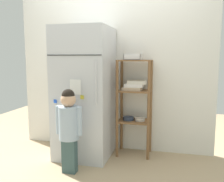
% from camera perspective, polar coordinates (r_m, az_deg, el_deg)
% --- Properties ---
extents(ground_plane, '(6.00, 6.00, 0.00)m').
position_cam_1_polar(ground_plane, '(3.31, -1.39, -15.10)').
color(ground_plane, tan).
extents(kitchen_wall_back, '(2.73, 0.03, 2.17)m').
position_cam_1_polar(kitchen_wall_back, '(3.43, 0.29, 4.37)').
color(kitchen_wall_back, silver).
rests_on(kitchen_wall_back, ground).
extents(refrigerator, '(0.68, 0.71, 1.67)m').
position_cam_1_polar(refrigerator, '(3.19, -6.36, -0.43)').
color(refrigerator, silver).
rests_on(refrigerator, ground).
extents(child_standing, '(0.31, 0.23, 0.95)m').
position_cam_1_polar(child_standing, '(2.76, -9.99, -7.26)').
color(child_standing, '#385254').
rests_on(child_standing, ground).
extents(pantry_shelf_unit, '(0.44, 0.32, 1.26)m').
position_cam_1_polar(pantry_shelf_unit, '(3.22, 5.21, -1.47)').
color(pantry_shelf_unit, brown).
rests_on(pantry_shelf_unit, ground).
extents(fruit_bin, '(0.21, 0.18, 0.08)m').
position_cam_1_polar(fruit_bin, '(3.17, 4.85, 7.82)').
color(fruit_bin, white).
rests_on(fruit_bin, pantry_shelf_unit).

